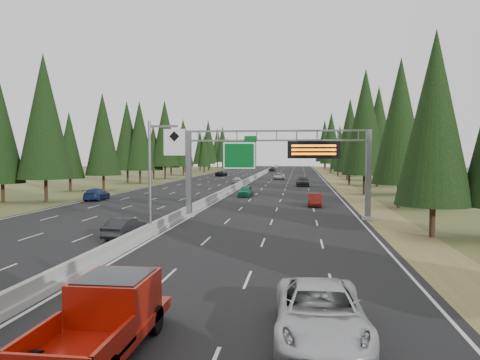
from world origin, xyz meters
name	(u,v)px	position (x,y,z in m)	size (l,w,h in m)	color
road	(244,185)	(0.00, 80.00, 0.04)	(32.00, 260.00, 0.08)	black
shoulder_right	(341,185)	(17.80, 80.00, 0.03)	(3.60, 260.00, 0.06)	olive
shoulder_left	(152,184)	(-17.80, 80.00, 0.03)	(3.60, 260.00, 0.06)	#4C5728
median_barrier	(244,183)	(0.00, 80.00, 0.41)	(0.70, 260.00, 0.85)	gray
sign_gantry	(284,160)	(8.92, 34.88, 5.27)	(16.75, 0.98, 7.80)	slate
hov_sign_pole	(158,169)	(0.58, 24.97, 4.72)	(2.80, 0.50, 8.00)	slate
tree_row_right	(368,133)	(21.94, 76.56, 9.40)	(12.13, 240.05, 18.65)	black
tree_row_left	(101,133)	(-21.80, 66.39, 9.19)	(11.36, 239.18, 18.73)	black
silver_minivan	(320,313)	(10.98, 8.00, 0.91)	(2.76, 5.98, 1.66)	silver
red_pickup	(109,310)	(4.81, 6.51, 1.21)	(2.24, 6.29, 2.05)	black
car_ahead_green	(246,191)	(3.17, 55.49, 0.80)	(1.70, 4.23, 1.44)	#176545
car_ahead_dkred	(315,200)	(12.00, 45.00, 0.77)	(1.45, 4.17, 1.37)	#58120C
car_ahead_dkgrey	(303,181)	(10.86, 76.95, 0.89)	(2.27, 5.57, 1.62)	black
car_ahead_white	(279,176)	(5.76, 98.13, 0.78)	(2.31, 5.01, 1.39)	silver
car_ahead_far	(272,169)	(1.50, 145.55, 0.85)	(1.82, 4.52, 1.54)	black
car_onc_near	(125,228)	(-1.50, 24.02, 0.77)	(1.45, 4.16, 1.37)	black
car_onc_blue	(97,194)	(-14.50, 48.31, 0.81)	(2.05, 5.03, 1.46)	navy
car_onc_white	(238,180)	(-1.50, 82.40, 0.73)	(1.54, 3.82, 1.30)	silver
car_onc_far	(221,173)	(-9.56, 111.40, 0.78)	(2.34, 5.07, 1.41)	black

